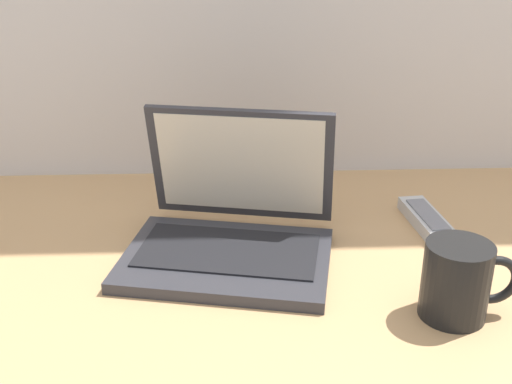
{
  "coord_description": "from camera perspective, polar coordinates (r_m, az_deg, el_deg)",
  "views": [
    {
      "loc": [
        -0.08,
        -0.83,
        0.51
      ],
      "look_at": [
        -0.05,
        0.0,
        0.15
      ],
      "focal_mm": 44.08,
      "sensor_mm": 36.0,
      "label": 1
    }
  ],
  "objects": [
    {
      "name": "coffee_mug",
      "position": [
        0.86,
        17.89,
        -7.61
      ],
      "size": [
        0.13,
        0.09,
        0.1
      ],
      "color": "black",
      "rests_on": "desk"
    },
    {
      "name": "laptop",
      "position": [
        0.98,
        -2.22,
        -3.09
      ],
      "size": [
        0.35,
        0.32,
        0.21
      ],
      "color": "#2D2D33",
      "rests_on": "desk"
    },
    {
      "name": "desk",
      "position": [
        0.97,
        2.67,
        -7.26
      ],
      "size": [
        1.6,
        0.76,
        0.03
      ],
      "color": "tan",
      "rests_on": "ground"
    },
    {
      "name": "remote_control_far",
      "position": [
        1.11,
        15.25,
        -2.49
      ],
      "size": [
        0.06,
        0.16,
        0.02
      ],
      "color": "#B7B7B7",
      "rests_on": "desk"
    }
  ]
}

